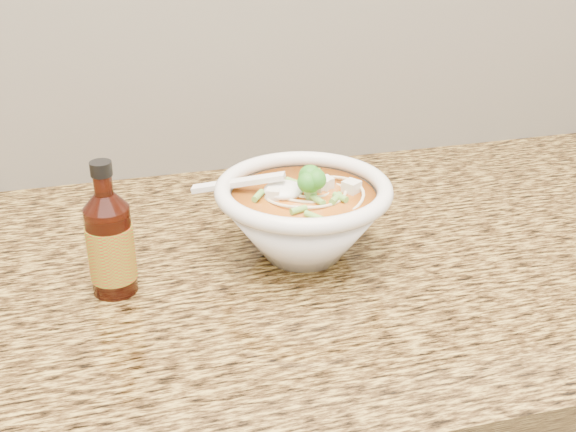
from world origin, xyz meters
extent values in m
cube|color=beige|center=(0.00, 1.99, 1.15)|extent=(4.00, 0.02, 0.50)
cube|color=#A98A3E|center=(0.00, 1.68, 0.88)|extent=(4.00, 0.68, 0.04)
cylinder|color=white|center=(0.10, 1.68, 0.90)|extent=(0.09, 0.09, 0.01)
torus|color=white|center=(0.10, 1.68, 0.99)|extent=(0.22, 0.22, 0.02)
torus|color=beige|center=(0.08, 1.68, 0.98)|extent=(0.12, 0.12, 0.00)
torus|color=beige|center=(0.09, 1.68, 0.98)|extent=(0.14, 0.14, 0.00)
torus|color=beige|center=(0.08, 1.67, 0.98)|extent=(0.09, 0.09, 0.00)
torus|color=beige|center=(0.11, 1.67, 0.98)|extent=(0.13, 0.13, 0.00)
torus|color=beige|center=(0.09, 1.68, 0.98)|extent=(0.13, 0.13, 0.00)
torus|color=beige|center=(0.09, 1.69, 0.97)|extent=(0.12, 0.12, 0.00)
torus|color=beige|center=(0.09, 1.66, 0.97)|extent=(0.11, 0.11, 0.00)
torus|color=beige|center=(0.11, 1.68, 0.97)|extent=(0.15, 0.15, 0.00)
cube|color=silver|center=(0.05, 1.67, 0.99)|extent=(0.03, 0.03, 0.02)
cube|color=silver|center=(0.04, 1.70, 0.99)|extent=(0.02, 0.02, 0.02)
cube|color=silver|center=(0.10, 1.70, 0.99)|extent=(0.02, 0.02, 0.02)
cube|color=silver|center=(0.05, 1.70, 0.99)|extent=(0.02, 0.02, 0.02)
cube|color=silver|center=(0.12, 1.63, 0.99)|extent=(0.02, 0.02, 0.02)
cube|color=silver|center=(0.14, 1.65, 0.99)|extent=(0.02, 0.02, 0.02)
ellipsoid|color=#196014|center=(0.10, 1.67, 1.00)|extent=(0.04, 0.04, 0.04)
cylinder|color=#6FB244|center=(0.06, 1.62, 0.99)|extent=(0.02, 0.02, 0.01)
cylinder|color=#6FB244|center=(0.13, 1.65, 0.99)|extent=(0.02, 0.02, 0.01)
cylinder|color=#6FB244|center=(0.12, 1.74, 0.99)|extent=(0.02, 0.02, 0.01)
cylinder|color=#6FB244|center=(0.09, 1.73, 0.99)|extent=(0.01, 0.02, 0.01)
cylinder|color=#6FB244|center=(0.04, 1.69, 0.99)|extent=(0.02, 0.02, 0.01)
cylinder|color=#6FB244|center=(0.06, 1.65, 0.99)|extent=(0.02, 0.02, 0.01)
cylinder|color=#6FB244|center=(0.13, 1.68, 0.99)|extent=(0.02, 0.01, 0.01)
cylinder|color=#6FB244|center=(0.09, 1.72, 0.99)|extent=(0.01, 0.02, 0.01)
ellipsoid|color=white|center=(0.07, 1.69, 0.99)|extent=(0.05, 0.05, 0.02)
cube|color=white|center=(0.02, 1.71, 1.00)|extent=(0.12, 0.06, 0.03)
cylinder|color=#3D1008|center=(-0.14, 1.65, 0.95)|extent=(0.06, 0.06, 0.11)
cylinder|color=#3D1008|center=(-0.14, 1.65, 1.04)|extent=(0.02, 0.02, 0.02)
cylinder|color=black|center=(-0.14, 1.65, 1.06)|extent=(0.03, 0.03, 0.02)
cylinder|color=red|center=(-0.14, 1.65, 0.95)|extent=(0.06, 0.06, 0.07)
camera|label=1|loc=(-0.13, 0.90, 1.36)|focal=45.00mm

